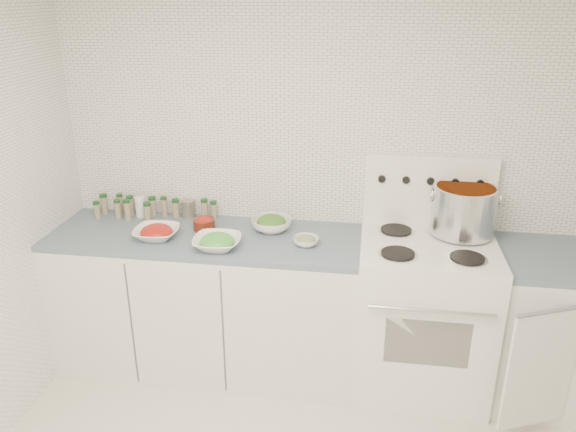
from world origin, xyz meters
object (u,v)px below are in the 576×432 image
object	(u,v)px
stock_pot	(464,208)
bowl_snowpea	(217,242)
bowl_tomato	(157,232)
stove	(423,311)

from	to	relation	value
stock_pot	bowl_snowpea	distance (m)	1.41
stock_pot	bowl_tomato	bearing A→B (deg)	-172.08
stove	stock_pot	bearing A→B (deg)	40.33
bowl_tomato	bowl_snowpea	xyz separation A→B (m)	(0.39, -0.08, 0.00)
bowl_tomato	stock_pot	bearing A→B (deg)	7.92
stock_pot	stove	bearing A→B (deg)	-139.67
bowl_snowpea	bowl_tomato	bearing A→B (deg)	168.13
stove	bowl_snowpea	world-z (taller)	stove
stove	bowl_tomato	xyz separation A→B (m)	(-1.57, -0.08, 0.44)
stove	stock_pot	xyz separation A→B (m)	(0.19, 0.16, 0.60)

